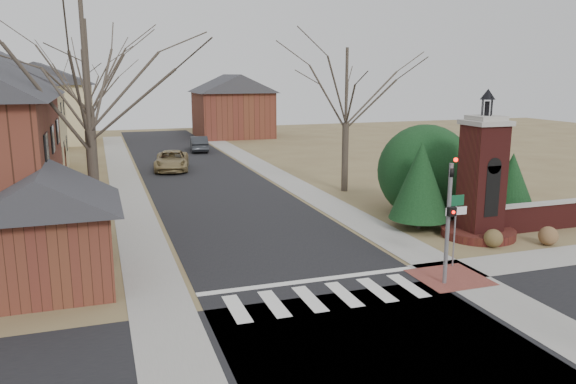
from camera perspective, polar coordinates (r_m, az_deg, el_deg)
name	(u,v)px	position (r m, az deg, el deg)	size (l,w,h in m)	color
ground	(337,306)	(17.88, 4.98, -11.50)	(120.00, 120.00, 0.00)	brown
main_street	(206,181)	(38.25, -8.34, 1.14)	(8.00, 70.00, 0.01)	black
cross_street	(383,350)	(15.45, 9.61, -15.57)	(120.00, 8.00, 0.01)	black
crosswalk_zone	(327,297)	(18.56, 3.98, -10.56)	(8.00, 2.20, 0.02)	silver
stop_bar	(310,281)	(19.85, 2.29, -9.00)	(8.00, 0.35, 0.02)	silver
sidewalk_right_main	(279,176)	(39.49, -0.91, 1.61)	(2.00, 60.00, 0.02)	gray
sidewalk_left	(126,186)	(37.69, -16.14, 0.63)	(2.00, 60.00, 0.02)	gray
curb_apron	(450,278)	(20.93, 16.11, -8.35)	(2.40, 2.40, 0.02)	brown
traffic_signal_pole	(449,211)	(19.58, 16.05, -1.86)	(0.28, 0.41, 4.50)	slate
sign_post	(456,216)	(21.58, 16.66, -2.38)	(0.90, 0.07, 2.75)	slate
brick_gate_monument	(481,189)	(25.88, 19.03, 0.29)	(3.20, 3.20, 6.47)	#4E1917
brick_garden_wall	(559,214)	(29.13, 25.86, -2.04)	(7.50, 0.50, 1.30)	#4E1917
garage_left	(46,224)	(20.15, -23.37, -3.02)	(4.80, 4.80, 4.29)	brown
house_distant_left	(41,102)	(63.27, -23.82, 8.38)	(10.80, 8.80, 8.53)	#C9AF86
house_distant_right	(232,104)	(64.76, -5.68, 8.85)	(8.80, 8.80, 7.30)	brown
evergreen_near	(421,180)	(26.45, 13.32, 1.16)	(2.80, 2.80, 4.10)	#473D33
evergreen_mid	(466,166)	(29.21, 17.61, 2.52)	(3.40, 3.40, 4.70)	#473D33
evergreen_far	(512,181)	(29.79, 21.76, 1.03)	(2.40, 2.40, 3.30)	#473D33
evergreen_mass	(425,168)	(29.46, 13.74, 2.43)	(4.80, 4.80, 4.80)	black
bare_tree_0	(84,58)	(23.99, -19.98, 12.67)	(8.05, 8.05, 11.15)	#473D33
bare_tree_1	(87,58)	(37.00, -19.72, 12.72)	(8.40, 8.40, 11.64)	#473D33
bare_tree_2	(83,74)	(49.99, -20.07, 11.16)	(7.35, 7.35, 10.19)	#473D33
bare_tree_3	(347,81)	(34.08, 5.98, 11.20)	(7.00, 7.00, 9.70)	#473D33
pickup_truck	(172,161)	(42.84, -11.73, 3.14)	(2.39, 5.19, 1.44)	olive
distant_car	(199,144)	(52.86, -9.05, 4.87)	(1.51, 4.33, 1.43)	#2E3135
dry_shrub_left	(493,238)	(24.91, 20.13, -4.44)	(0.78, 0.78, 0.78)	brown
dry_shrub_right	(548,236)	(26.10, 24.93, -4.06)	(0.80, 0.80, 0.80)	brown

